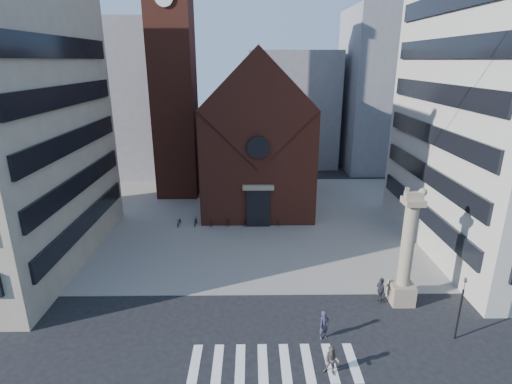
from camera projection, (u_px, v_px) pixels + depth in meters
ground at (263, 330)px, 25.82m from camera, size 120.00×120.00×0.00m
piazza at (258, 219)px, 43.84m from camera, size 46.00×30.00×0.05m
zebra_crossing at (274, 363)px, 22.98m from camera, size 10.20×3.20×0.01m
church at (257, 137)px, 47.07m from camera, size 12.00×16.65×18.00m
campanile at (173, 68)px, 47.31m from camera, size 5.50×5.50×31.20m
bg_block_left at (123, 99)px, 60.08m from camera, size 16.00×14.00×22.00m
bg_block_mid at (292, 108)px, 65.77m from camera, size 14.00×12.00×18.00m
bg_block_right at (396, 91)px, 62.17m from camera, size 16.00×14.00×24.00m
lion_column at (406, 259)px, 27.70m from camera, size 1.63×1.60×8.68m
traffic_light at (460, 307)px, 24.30m from camera, size 0.13×0.16×4.30m
pedestrian_0 at (324, 325)px, 24.77m from camera, size 0.83×0.75×1.91m
pedestrian_1 at (332, 361)px, 21.91m from camera, size 1.07×0.97×1.78m
pedestrian_2 at (381, 290)px, 28.46m from camera, size 0.61×1.20×1.96m
scooter_0 at (179, 222)px, 41.84m from camera, size 0.62×1.57×0.81m
scooter_1 at (196, 221)px, 41.85m from camera, size 0.50×1.52×0.90m
scooter_2 at (212, 222)px, 41.88m from camera, size 0.62×1.57×0.81m
scooter_3 at (229, 221)px, 41.89m from camera, size 0.50×1.52×0.90m
scooter_4 at (245, 221)px, 41.92m from camera, size 0.62×1.57×0.81m
scooter_5 at (262, 221)px, 41.93m from camera, size 0.50×1.52×0.90m
scooter_6 at (278, 221)px, 41.97m from camera, size 0.62×1.57×0.81m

